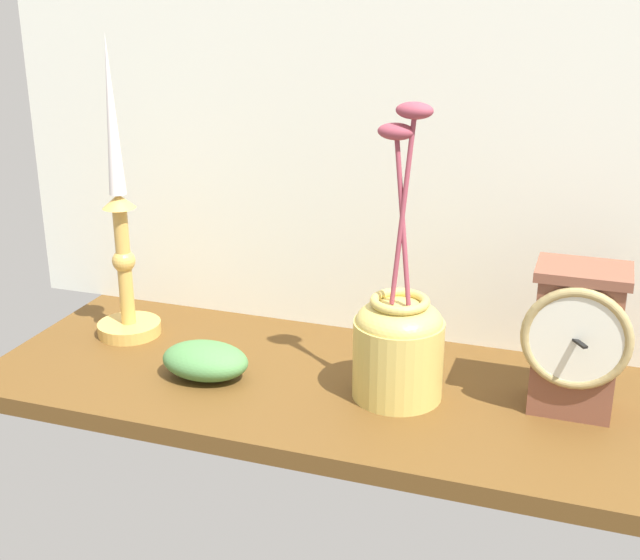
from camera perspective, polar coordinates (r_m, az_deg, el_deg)
The scene contains 6 objects.
ground_plane at distance 111.92cm, azimuth 2.67°, elevation -7.64°, with size 100.00×36.00×2.40cm, color brown.
back_wall at distance 118.37cm, azimuth 5.53°, elevation 11.10°, with size 120.00×2.00×65.00cm, color silver.
mantel_clock at distance 105.82cm, azimuth 16.88°, elevation -3.78°, with size 12.71×10.33×18.44cm.
candlestick_tall_left at distance 124.50cm, azimuth -13.17°, elevation 2.57°, with size 9.27×9.27×43.28cm.
brass_vase_jar at distance 105.94cm, azimuth 5.30°, elevation -4.03°, with size 11.37×11.37×36.89cm.
ivy_sprig at distance 113.52cm, azimuth -7.72°, elevation -5.39°, with size 11.87×8.31×4.70cm.
Camera 1 is at (27.32, -95.18, 50.97)cm, focal length 47.58 mm.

